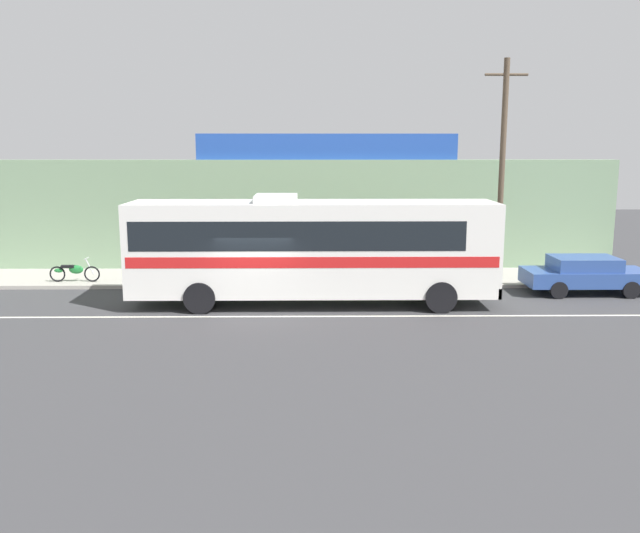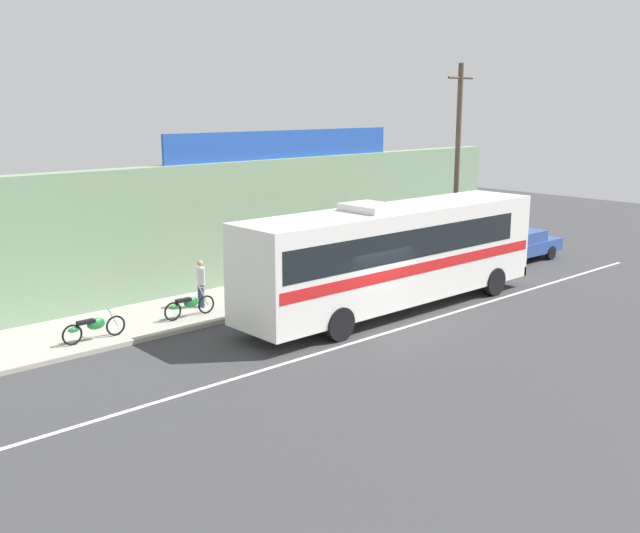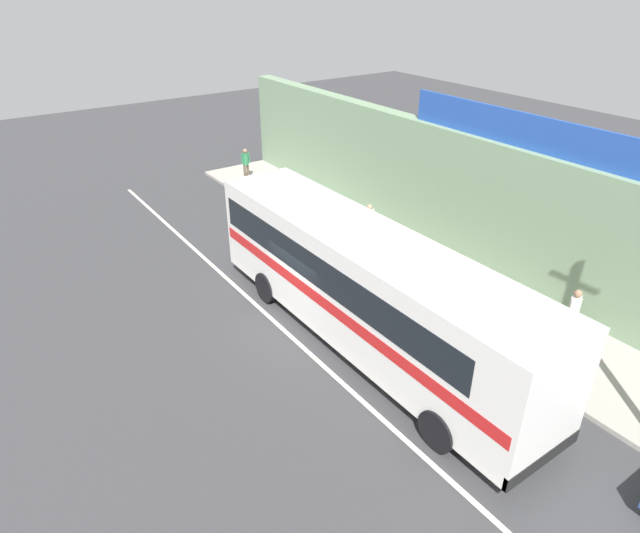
{
  "view_description": "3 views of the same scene",
  "coord_description": "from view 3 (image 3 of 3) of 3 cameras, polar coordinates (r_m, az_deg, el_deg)",
  "views": [
    {
      "loc": [
        1.85,
        -21.57,
        5.42
      ],
      "look_at": [
        2.14,
        0.47,
        1.4
      ],
      "focal_mm": 37.46,
      "sensor_mm": 36.0,
      "label": 1
    },
    {
      "loc": [
        -16.07,
        -15.39,
        6.95
      ],
      "look_at": [
        -1.28,
        1.09,
        1.96
      ],
      "focal_mm": 40.72,
      "sensor_mm": 36.0,
      "label": 2
    },
    {
      "loc": [
        12.14,
        -7.9,
        9.86
      ],
      "look_at": [
        0.07,
        0.53,
        1.86
      ],
      "focal_mm": 30.8,
      "sensor_mm": 36.0,
      "label": 3
    }
  ],
  "objects": [
    {
      "name": "pedestrian_far_left",
      "position": [
        17.52,
        24.84,
        -4.25
      ],
      "size": [
        0.3,
        0.48,
        1.73
      ],
      "color": "black",
      "rests_on": "sidewalk_slab"
    },
    {
      "name": "intercity_bus",
      "position": [
        15.6,
        4.51,
        -1.56
      ],
      "size": [
        12.33,
        2.61,
        3.78
      ],
      "color": "white",
      "rests_on": "ground_plane"
    },
    {
      "name": "sidewalk_slab",
      "position": [
        20.37,
        10.72,
        -0.75
      ],
      "size": [
        30.0,
        3.6,
        0.14
      ],
      "primitive_type": "cube",
      "color": "#A8A399",
      "rests_on": "ground_plane"
    },
    {
      "name": "pedestrian_far_right",
      "position": [
        21.9,
        5.1,
        4.77
      ],
      "size": [
        0.3,
        0.48,
        1.63
      ],
      "color": "navy",
      "rests_on": "sidewalk_slab"
    },
    {
      "name": "road_center_stripe",
      "position": [
        17.18,
        -3.8,
        -6.58
      ],
      "size": [
        30.0,
        0.14,
        0.01
      ],
      "primitive_type": "cube",
      "color": "silver",
      "rests_on": "ground_plane"
    },
    {
      "name": "storefront_billboard",
      "position": [
        18.58,
        22.68,
        12.33
      ],
      "size": [
        11.18,
        0.12,
        1.1
      ],
      "primitive_type": "cube",
      "color": "#234CAD",
      "rests_on": "storefront_facade"
    },
    {
      "name": "storefront_facade",
      "position": [
        20.87,
        15.52,
        6.51
      ],
      "size": [
        30.0,
        0.7,
        4.8
      ],
      "primitive_type": "cube",
      "color": "gray",
      "rests_on": "ground_plane"
    },
    {
      "name": "ground_plane",
      "position": [
        17.52,
        -1.56,
        -5.74
      ],
      "size": [
        70.0,
        70.0,
        0.0
      ],
      "primitive_type": "plane",
      "color": "#3A3A3D"
    },
    {
      "name": "motorcycle_green",
      "position": [
        24.82,
        -3.08,
        6.48
      ],
      "size": [
        1.97,
        0.56,
        0.94
      ],
      "color": "black",
      "rests_on": "sidewalk_slab"
    },
    {
      "name": "pedestrian_by_curb",
      "position": [
        29.17,
        -7.73,
        10.74
      ],
      "size": [
        0.3,
        0.48,
        1.62
      ],
      "color": "brown",
      "rests_on": "sidewalk_slab"
    },
    {
      "name": "motorcycle_red",
      "position": [
        22.35,
        1.88,
        3.93
      ],
      "size": [
        1.88,
        0.56,
        0.94
      ],
      "color": "black",
      "rests_on": "sidewalk_slab"
    }
  ]
}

